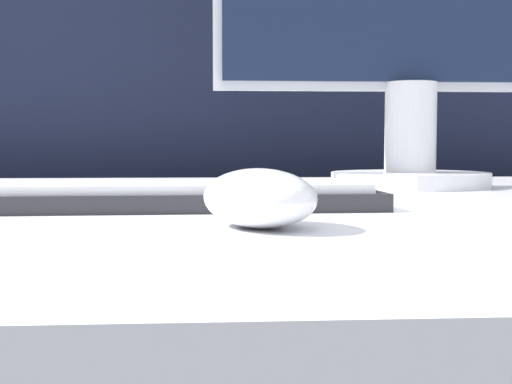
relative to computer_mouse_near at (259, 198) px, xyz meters
The scene contains 3 objects.
partition_panel 0.90m from the computer_mouse_near, 94.55° to the left, with size 5.00×0.03×1.17m.
computer_mouse_near is the anchor object (origin of this frame).
keyboard 0.19m from the computer_mouse_near, 124.44° to the left, with size 0.46×0.13×0.02m.
Camera 1 is at (0.03, -0.74, 0.79)m, focal length 50.00 mm.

